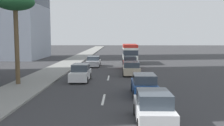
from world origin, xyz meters
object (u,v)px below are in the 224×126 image
car_second (94,62)px  car_fourth (131,68)px  car_third (153,108)px  car_lead (144,85)px  car_seventh (130,63)px  minibus_fifth (130,53)px  palm_tree (15,4)px  car_sixth (81,73)px

car_second → car_fourth: size_ratio=0.93×
car_third → car_fourth: car_third is taller
car_lead → car_seventh: (16.12, 0.36, 0.03)m
minibus_fifth → palm_tree: (-19.78, 11.11, 5.54)m
car_sixth → car_third: bearing=23.6°
minibus_fifth → car_sixth: minibus_fifth is taller
car_sixth → car_seventh: 11.24m
car_fourth → palm_tree: 14.33m
car_third → palm_tree: palm_tree is taller
car_fourth → palm_tree: size_ratio=0.57×
car_third → car_second: bearing=12.2°
car_second → car_third: 25.91m
car_seventh → palm_tree: 17.73m
car_seventh → palm_tree: palm_tree is taller
minibus_fifth → car_seventh: size_ratio=1.61×
car_second → palm_tree: 17.46m
car_lead → car_third: (-6.50, 0.18, 0.03)m
car_third → car_seventh: size_ratio=1.03×
minibus_fifth → car_sixth: size_ratio=1.51×
car_third → car_sixth: size_ratio=0.97×
car_lead → car_sixth: bearing=42.6°
car_fourth → car_seventh: (5.55, -0.09, 0.06)m
car_lead → palm_tree: palm_tree is taller
car_third → car_sixth: 13.94m
car_fourth → car_seventh: bearing=-0.9°
car_sixth → palm_tree: size_ratio=0.53×
car_lead → palm_tree: size_ratio=0.52×
minibus_fifth → palm_tree: 23.35m
car_seventh → palm_tree: bearing=139.3°
car_sixth → palm_tree: 8.82m
car_lead → car_fourth: bearing=2.4°
car_fourth → car_sixth: bearing=128.9°
car_fourth → car_seventh: 5.55m
car_lead → car_seventh: 16.12m
car_second → car_seventh: (-2.72, -5.28, 0.07)m
car_seventh → car_third: bearing=-179.6°
car_fourth → car_second: bearing=32.1°
car_lead → minibus_fifth: minibus_fifth is taller
car_second → palm_tree: bearing=-19.8°
car_second → car_seventh: 5.94m
car_fourth → car_seventh: size_ratio=1.14×
car_second → car_fourth: 9.76m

